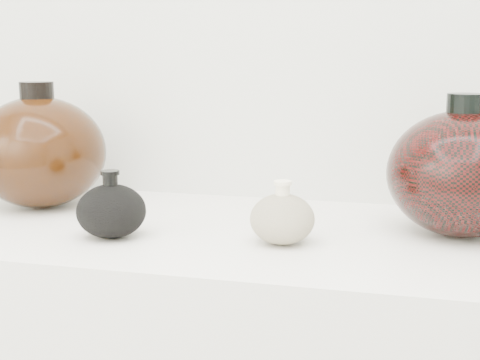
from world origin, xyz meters
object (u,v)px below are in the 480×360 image
(cream_gourd_vase, at_px, (282,218))
(left_round_pot, at_px, (40,152))
(right_round_pot, at_px, (462,173))
(black_gourd_vase, at_px, (111,211))

(cream_gourd_vase, xyz_separation_m, left_round_pot, (-0.48, 0.13, 0.07))
(right_round_pot, bearing_deg, left_round_pot, 178.82)
(cream_gourd_vase, bearing_deg, right_round_pot, 24.60)
(black_gourd_vase, relative_size, right_round_pot, 0.48)
(left_round_pot, relative_size, right_round_pot, 1.16)
(left_round_pot, bearing_deg, right_round_pot, -1.18)
(black_gourd_vase, height_order, left_round_pot, left_round_pot)
(right_round_pot, bearing_deg, black_gourd_vase, -163.80)
(black_gourd_vase, xyz_separation_m, left_round_pot, (-0.22, 0.17, 0.06))
(black_gourd_vase, bearing_deg, cream_gourd_vase, 7.14)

